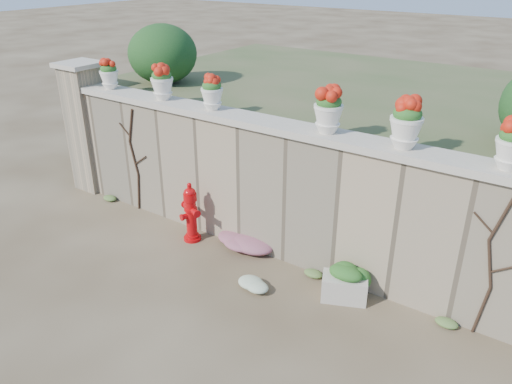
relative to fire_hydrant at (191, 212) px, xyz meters
The scene contains 19 objects.
ground 1.80m from the fire_hydrant, 48.59° to the right, with size 80.00×80.00×0.00m, color #473623.
stone_wall 1.34m from the fire_hydrant, 23.70° to the left, with size 8.00×0.40×2.00m, color gray.
wall_cap 1.98m from the fire_hydrant, 23.70° to the left, with size 8.10×0.52×0.10m, color beige.
gate_pillar 3.14m from the fire_hydrant, behind, with size 0.72×0.72×2.48m.
raised_fill 3.91m from the fire_hydrant, 72.82° to the left, with size 9.00×6.00×2.00m, color #384C23.
back_shrub_left 3.36m from the fire_hydrant, 140.37° to the left, with size 1.30×1.30×1.10m, color #143814.
vine_left 1.63m from the fire_hydrant, 169.53° to the left, with size 0.60×0.04×1.91m.
vine_right 4.41m from the fire_hydrant, ahead, with size 0.60×0.04×1.91m.
fire_hydrant is the anchor object (origin of this frame).
planter_box 2.75m from the fire_hydrant, ahead, with size 0.69×0.56×0.50m.
green_shrub 2.74m from the fire_hydrant, ahead, with size 0.65×0.58×0.61m, color #1E5119.
magenta_clump 0.93m from the fire_hydrant, 12.11° to the left, with size 1.03×0.69×0.28m, color #CA2884.
white_flowers 1.74m from the fire_hydrant, 19.39° to the right, with size 0.50×0.40×0.18m, color white.
urn_pot_0 2.91m from the fire_hydrant, 167.13° to the left, with size 0.33×0.33×0.51m.
urn_pot_1 2.15m from the fire_hydrant, 151.31° to the left, with size 0.36×0.36×0.57m.
urn_pot_2 1.92m from the fire_hydrant, 76.87° to the left, with size 0.34×0.34×0.53m.
urn_pot_3 2.85m from the fire_hydrant, 13.63° to the left, with size 0.39×0.39×0.61m.
urn_pot_4 3.68m from the fire_hydrant, ahead, with size 0.40×0.40×0.62m.
urn_pot_5 4.70m from the fire_hydrant, ahead, with size 0.36×0.36×0.56m.
Camera 1 is at (3.75, -3.94, 4.21)m, focal length 35.00 mm.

